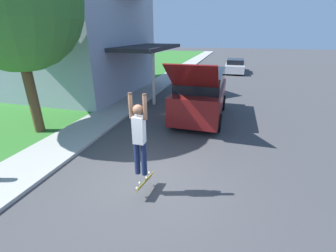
# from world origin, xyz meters

# --- Properties ---
(ground_plane) EXTENTS (120.00, 120.00, 0.00)m
(ground_plane) POSITION_xyz_m (0.00, 0.00, 0.00)
(ground_plane) COLOR #3D3D3F
(lawn) EXTENTS (10.00, 80.00, 0.08)m
(lawn) POSITION_xyz_m (-8.00, 6.00, 0.04)
(lawn) COLOR #2D6B28
(lawn) RESTS_ON ground_plane
(sidewalk) EXTENTS (1.80, 80.00, 0.10)m
(sidewalk) POSITION_xyz_m (-3.60, 6.00, 0.05)
(sidewalk) COLOR #9E9E99
(sidewalk) RESTS_ON ground_plane
(house) EXTENTS (11.13, 9.27, 8.81)m
(house) POSITION_xyz_m (-8.41, 8.52, 4.66)
(house) COLOR #99A3B2
(house) RESTS_ON lawn
(lawn_tree_near) EXTENTS (4.56, 4.56, 6.86)m
(lawn_tree_near) POSITION_xyz_m (-5.21, 1.74, 4.65)
(lawn_tree_near) COLOR brown
(lawn_tree_near) RESTS_ON lawn
(suv_parked) EXTENTS (2.13, 5.40, 2.79)m
(suv_parked) POSITION_xyz_m (0.58, 5.33, 1.12)
(suv_parked) COLOR maroon
(suv_parked) RESTS_ON ground_plane
(car_down_street) EXTENTS (1.91, 4.59, 1.30)m
(car_down_street) POSITION_xyz_m (1.95, 19.32, 0.62)
(car_down_street) COLOR #B7B7BC
(car_down_street) RESTS_ON ground_plane
(skateboarder) EXTENTS (0.41, 0.23, 1.94)m
(skateboarder) POSITION_xyz_m (0.06, -0.55, 1.59)
(skateboarder) COLOR #192347
(skateboarder) RESTS_ON ground_plane
(skateboard) EXTENTS (0.23, 0.78, 0.27)m
(skateboard) POSITION_xyz_m (0.12, -0.48, 0.33)
(skateboard) COLOR #A89323
(skateboard) RESTS_ON ground_plane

